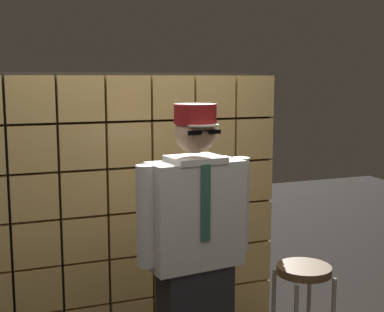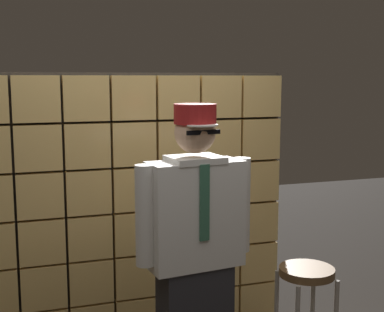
% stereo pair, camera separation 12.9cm
% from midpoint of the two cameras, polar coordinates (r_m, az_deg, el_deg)
% --- Properties ---
extents(glass_block_wall, '(2.28, 0.10, 1.96)m').
position_cam_midpoint_polar(glass_block_wall, '(3.84, -5.20, -5.86)').
color(glass_block_wall, '#F2C672').
rests_on(glass_block_wall, ground).
extents(standing_person, '(0.70, 0.32, 1.76)m').
position_cam_midpoint_polar(standing_person, '(3.06, 1.55, -10.36)').
color(standing_person, '#28282D').
rests_on(standing_person, ground).
extents(bar_stool, '(0.34, 0.34, 0.74)m').
position_cam_midpoint_polar(bar_stool, '(3.50, 13.14, -14.45)').
color(bar_stool, brown).
rests_on(bar_stool, ground).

